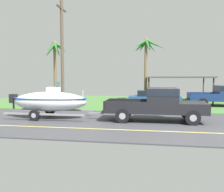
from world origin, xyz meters
name	(u,v)px	position (x,y,z in m)	size (l,w,h in m)	color
ground	(160,106)	(0.00, 8.38, -0.01)	(36.00, 22.00, 0.11)	#424247
pickup_truck_towing	(161,103)	(-0.26, 0.79, 1.06)	(5.89, 2.09, 1.92)	black
boat_on_trailer	(50,101)	(-7.05, 0.79, 1.05)	(6.05, 2.36, 2.25)	gray
parked_sedan_near	(154,98)	(-0.58, 8.22, 0.67)	(4.51, 1.85, 1.38)	#234C89
carport_awning	(178,78)	(1.84, 11.72, 2.48)	(6.34, 4.61, 2.60)	#4C4238
palm_tree_near_left	(54,54)	(-10.69, 10.18, 4.94)	(2.90, 2.87, 6.26)	brown
palm_tree_mid	(146,50)	(-1.37, 11.65, 5.33)	(3.30, 3.34, 6.55)	brown
utility_pole	(62,54)	(-7.68, 4.63, 4.34)	(0.24, 1.80, 8.37)	brown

